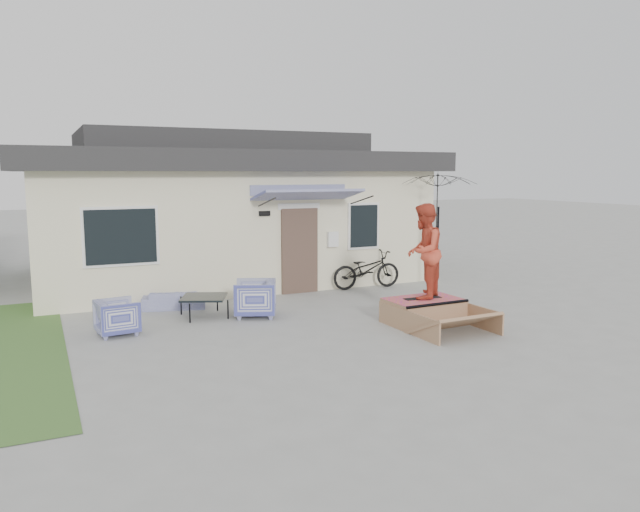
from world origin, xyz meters
name	(u,v)px	position (x,y,z in m)	size (l,w,h in m)	color
ground	(348,343)	(0.00, 0.00, 0.00)	(90.00, 90.00, 0.00)	gray
grass_strip	(21,350)	(-5.20, 2.00, 0.00)	(1.40, 8.00, 0.01)	#3B642B
house	(219,208)	(0.00, 7.99, 1.94)	(10.80, 8.49, 4.10)	beige
loveseat	(174,297)	(-2.19, 4.03, 0.26)	(1.35, 0.39, 0.53)	#31378E
armchair_left	(117,315)	(-3.59, 2.30, 0.36)	(0.71, 0.66, 0.73)	#31378E
armchair_right	(255,296)	(-0.83, 2.57, 0.42)	(0.82, 0.77, 0.85)	#31378E
coffee_table	(204,306)	(-1.79, 3.00, 0.22)	(0.88, 0.88, 0.43)	black
bicycle	(367,265)	(2.79, 4.27, 0.60)	(0.65, 1.86, 1.19)	black
patio_umbrella	(438,220)	(4.52, 3.61, 1.75)	(2.35, 2.26, 2.20)	black
skate_ramp	(424,311)	(2.02, 0.62, 0.24)	(1.44, 1.92, 0.48)	#956C4C
skateboard	(423,298)	(2.02, 0.67, 0.51)	(0.79, 0.20, 0.05)	black
skater	(424,250)	(2.02, 0.67, 1.47)	(0.92, 0.71, 1.87)	#CA462E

